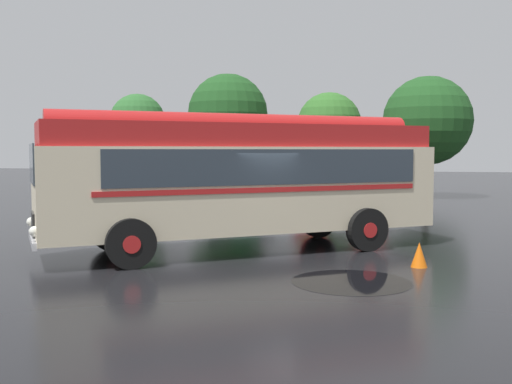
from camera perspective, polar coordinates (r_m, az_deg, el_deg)
name	(u,v)px	position (r m, az deg, el deg)	size (l,w,h in m)	color
ground_plane	(252,252)	(15.19, -0.42, -5.72)	(120.00, 120.00, 0.00)	black
vintage_bus	(242,177)	(15.21, -1.34, 1.47)	(9.61, 7.88, 3.49)	beige
car_near_left	(201,185)	(30.08, -5.22, 0.71)	(2.16, 4.30, 1.66)	#B7BABF
car_mid_left	(253,185)	(29.66, -0.33, 0.68)	(2.40, 4.40, 1.66)	#144C28
car_mid_right	(312,186)	(29.08, 5.40, 0.60)	(2.12, 4.28, 1.66)	maroon
car_far_right	(371,186)	(29.04, 10.92, 0.54)	(2.00, 4.22, 1.66)	maroon
tree_far_left	(137,122)	(37.21, -11.30, 6.57)	(3.35, 3.35, 5.97)	#4C3823
tree_left_of_centre	(229,113)	(36.14, -2.63, 7.55)	(4.76, 4.76, 7.11)	#4C3823
tree_centre	(330,125)	(35.38, 7.04, 6.34)	(3.73, 3.73, 5.93)	#4C3823
tree_right_of_centre	(426,120)	(33.48, 15.92, 6.65)	(4.73, 4.73, 6.52)	#4C3823
traffic_cone	(419,255)	(13.67, 15.28, -5.78)	(0.36, 0.36, 0.55)	orange
puddle_patch	(351,282)	(11.94, 9.05, -8.44)	(2.35, 2.35, 0.01)	black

